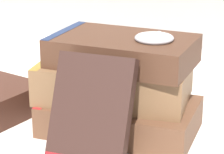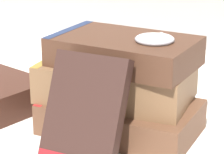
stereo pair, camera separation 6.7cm
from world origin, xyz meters
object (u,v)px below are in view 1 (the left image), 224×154
at_px(book_flat_bottom, 117,116).
at_px(book_flat_top, 119,50).
at_px(book_leaning_front, 91,115).
at_px(pocket_watch, 154,38).
at_px(book_flat_middle, 111,81).

height_order(book_flat_bottom, book_flat_top, book_flat_top).
bearing_deg(book_leaning_front, book_flat_top, 90.34).
distance_m(book_flat_top, pocket_watch, 0.05).
bearing_deg(book_flat_bottom, book_flat_middle, 139.00).
relative_size(book_flat_top, book_leaning_front, 1.48).
relative_size(book_flat_middle, pocket_watch, 3.87).
bearing_deg(book_flat_bottom, book_leaning_front, -90.07).
relative_size(book_flat_top, pocket_watch, 3.55).
distance_m(book_flat_middle, pocket_watch, 0.09).
relative_size(book_flat_middle, book_leaning_front, 1.61).
distance_m(book_flat_bottom, pocket_watch, 0.12).
bearing_deg(book_flat_top, pocket_watch, 0.53).
xyz_separation_m(book_flat_top, pocket_watch, (0.05, -0.00, 0.02)).
height_order(book_flat_middle, pocket_watch, pocket_watch).
xyz_separation_m(book_flat_middle, book_leaning_front, (0.01, -0.10, -0.01)).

